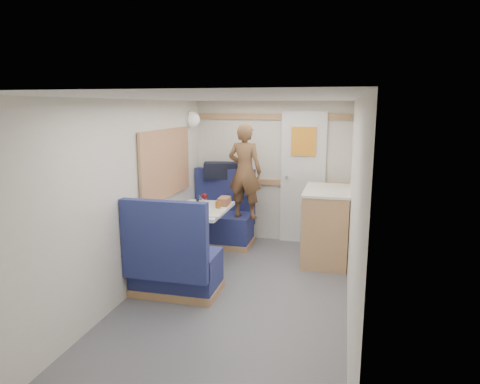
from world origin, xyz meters
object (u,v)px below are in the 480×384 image
(duffel_bag, at_px, (221,170))
(bread_loaf, at_px, (224,201))
(person, at_px, (245,171))
(bench_far, at_px, (221,223))
(tray, at_px, (211,213))
(bench_near, at_px, (174,267))
(wine_glass, at_px, (204,197))
(dome_light, at_px, (192,119))
(dinette_table, at_px, (201,221))
(orange_fruit, at_px, (206,208))
(tumbler_mid, at_px, (202,199))
(tumbler_left, at_px, (174,210))
(cheese_block, at_px, (190,211))
(galley_counter, at_px, (326,224))
(pepper_grinder, at_px, (198,203))
(beer_glass, at_px, (218,206))

(duffel_bag, height_order, bread_loaf, duffel_bag)
(person, height_order, duffel_bag, person)
(bench_far, bearing_deg, tray, -79.46)
(bench_near, bearing_deg, bench_far, 90.00)
(person, xyz_separation_m, wine_glass, (-0.36, -0.61, -0.24))
(bench_far, distance_m, wine_glass, 0.95)
(bench_far, distance_m, bread_loaf, 0.81)
(dome_light, height_order, bread_loaf, dome_light)
(dinette_table, relative_size, duffel_bag, 1.90)
(bench_far, bearing_deg, dinette_table, -90.00)
(bench_far, distance_m, orange_fruit, 1.14)
(dinette_table, relative_size, wine_glass, 5.48)
(duffel_bag, bearing_deg, tumbler_mid, -104.88)
(duffel_bag, xyz_separation_m, tumbler_left, (-0.11, -1.50, -0.23))
(bench_far, relative_size, bench_near, 1.00)
(bench_far, distance_m, cheese_block, 1.25)
(person, relative_size, cheese_block, 11.34)
(bench_far, bearing_deg, orange_fruit, -83.23)
(bench_far, xyz_separation_m, bread_loaf, (0.23, -0.62, 0.47))
(duffel_bag, bearing_deg, bench_far, -88.98)
(cheese_block, bearing_deg, galley_counter, 29.70)
(person, distance_m, bread_loaf, 0.57)
(orange_fruit, xyz_separation_m, tumbler_left, (-0.30, -0.21, 0.01))
(person, height_order, pepper_grinder, person)
(dinette_table, relative_size, bench_near, 0.88)
(galley_counter, relative_size, duffel_bag, 1.90)
(tray, bearing_deg, bench_near, -107.17)
(bench_near, distance_m, cheese_block, 0.73)
(cheese_block, bearing_deg, dinette_table, 86.05)
(cheese_block, bearing_deg, tumbler_mid, 96.15)
(duffel_bag, relative_size, tray, 1.32)
(cheese_block, xyz_separation_m, tumbler_left, (-0.16, -0.08, 0.02))
(bread_loaf, bearing_deg, bench_near, -101.44)
(bench_near, xyz_separation_m, wine_glass, (0.02, 0.95, 0.54))
(tray, xyz_separation_m, tumbler_mid, (-0.28, 0.50, 0.04))
(dinette_table, height_order, galley_counter, galley_counter)
(bench_near, bearing_deg, wine_glass, 88.81)
(galley_counter, distance_m, cheese_block, 1.74)
(tumbler_left, bearing_deg, wine_glass, 66.59)
(wine_glass, bearing_deg, person, 59.46)
(person, distance_m, wine_glass, 0.75)
(orange_fruit, relative_size, beer_glass, 0.70)
(bench_far, relative_size, cheese_block, 9.44)
(pepper_grinder, bearing_deg, orange_fruit, -53.47)
(person, bearing_deg, bench_near, 84.39)
(galley_counter, bearing_deg, person, 171.94)
(bench_far, bearing_deg, person, -22.82)
(person, relative_size, bread_loaf, 5.49)
(tumbler_left, xyz_separation_m, bread_loaf, (0.41, 0.62, -0.01))
(cheese_block, bearing_deg, bread_loaf, 65.81)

